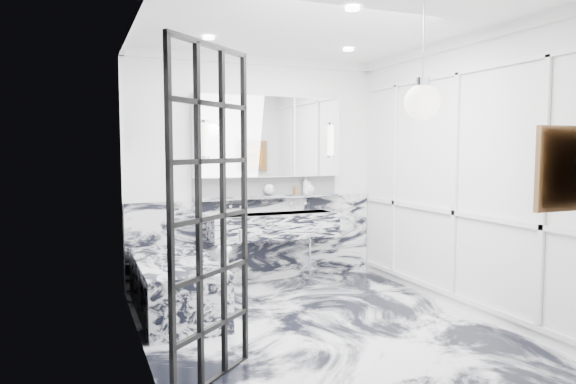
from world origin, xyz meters
name	(u,v)px	position (x,y,z in m)	size (l,w,h in m)	color
floor	(318,325)	(0.00, 0.00, 0.00)	(3.60, 3.60, 0.00)	silver
ceiling	(319,23)	(0.00, 0.00, 2.80)	(3.60, 3.60, 0.00)	white
wall_back	(256,170)	(0.00, 1.80, 1.40)	(3.60, 3.60, 0.00)	white
wall_front	(449,193)	(0.00, -1.80, 1.40)	(3.60, 3.60, 0.00)	white
wall_left	(140,182)	(-1.60, 0.00, 1.40)	(3.60, 3.60, 0.00)	white
wall_right	(456,175)	(1.60, 0.00, 1.40)	(3.60, 3.60, 0.00)	white
marble_clad_back	(257,240)	(0.00, 1.78, 0.53)	(3.18, 0.05, 1.05)	silver
marble_clad_left	(142,190)	(-1.59, 0.00, 1.34)	(0.02, 3.56, 2.68)	silver
panel_molding	(455,184)	(1.58, 0.00, 1.30)	(0.03, 3.40, 2.30)	white
soap_bottle_a	(306,185)	(0.65, 1.71, 1.20)	(0.09, 0.09, 0.22)	#8C5919
soap_bottle_b	(309,188)	(0.70, 1.71, 1.17)	(0.07, 0.07, 0.16)	#4C4C51
soap_bottle_c	(309,187)	(0.70, 1.71, 1.17)	(0.13, 0.13, 0.16)	silver
face_pot	(269,189)	(0.15, 1.71, 1.17)	(0.13, 0.13, 0.13)	white
amber_bottle	(296,190)	(0.52, 1.71, 1.14)	(0.04, 0.04, 0.10)	#8C5919
flower_vase	(224,265)	(-0.85, 0.23, 0.61)	(0.08, 0.08, 0.12)	silver
crittall_door	(211,218)	(-1.21, -0.76, 1.19)	(0.88, 0.04, 2.37)	black
artwork	(568,169)	(1.05, -1.76, 1.53)	(0.48, 0.05, 0.48)	#C16D13
pendant_light	(422,102)	(0.17, -1.30, 1.99)	(0.25, 0.25, 0.25)	white
trough_sink	(274,226)	(0.15, 1.55, 0.73)	(1.60, 0.45, 0.30)	silver
ledge	(269,197)	(0.15, 1.72, 1.07)	(1.90, 0.14, 0.04)	silver
subway_tile	(267,186)	(0.15, 1.78, 1.21)	(1.90, 0.03, 0.23)	white
mirror_cabinet	(269,137)	(0.15, 1.73, 1.82)	(1.90, 0.16, 1.00)	white
sconce_left	(206,139)	(-0.67, 1.63, 1.78)	(0.07, 0.07, 0.40)	white
sconce_right	(331,140)	(0.97, 1.63, 1.78)	(0.07, 0.07, 0.40)	white
bathtub	(176,286)	(-1.18, 0.90, 0.28)	(0.75, 1.65, 0.55)	silver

